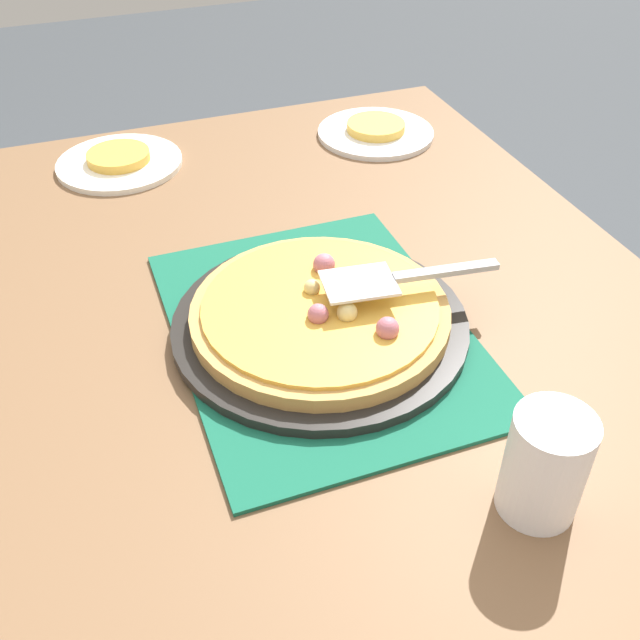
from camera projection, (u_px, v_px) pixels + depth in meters
name	position (u px, v px, depth m)	size (l,w,h in m)	color
ground_plane	(320.00, 629.00, 1.43)	(8.00, 8.00, 0.00)	#3D4247
dining_table	(320.00, 392.00, 1.03)	(1.40, 1.00, 0.75)	brown
placemat	(320.00, 330.00, 0.96)	(0.48, 0.36, 0.01)	#145B42
pizza_pan	(320.00, 324.00, 0.95)	(0.38, 0.38, 0.01)	black
pizza	(321.00, 312.00, 0.94)	(0.33, 0.33, 0.05)	tan
plate_near_left	(376.00, 133.00, 1.41)	(0.22, 0.22, 0.01)	white
plate_far_right	(120.00, 163.00, 1.31)	(0.22, 0.22, 0.01)	white
served_slice_left	(376.00, 127.00, 1.40)	(0.11, 0.11, 0.02)	#EAB747
served_slice_right	(118.00, 156.00, 1.31)	(0.11, 0.11, 0.02)	gold
cup_far	(545.00, 465.00, 0.71)	(0.08, 0.08, 0.12)	white
pizza_server	(396.00, 278.00, 0.93)	(0.08, 0.23, 0.01)	silver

